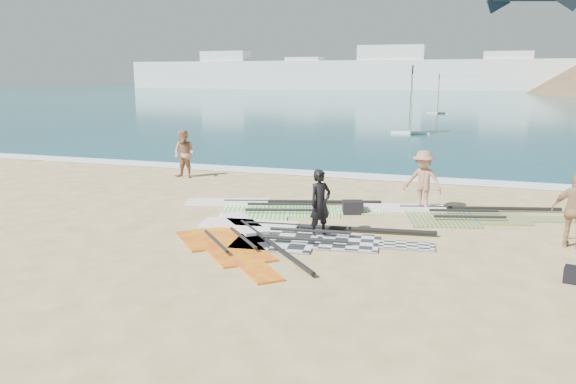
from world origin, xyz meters
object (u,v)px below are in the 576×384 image
(rig_orange, at_px, (446,213))
(rig_red, at_px, (240,237))
(gear_bag_near, at_px, (353,207))
(beachgoer_left, at_px, (184,154))
(beachgoer_mid, at_px, (423,181))
(rig_green, at_px, (265,207))
(person_wetsuit, at_px, (320,203))
(rig_grey, at_px, (292,233))
(beachgoer_back, at_px, (576,211))

(rig_orange, height_order, rig_red, rig_orange)
(gear_bag_near, height_order, beachgoer_left, beachgoer_left)
(beachgoer_mid, bearing_deg, rig_green, -149.49)
(person_wetsuit, relative_size, beachgoer_mid, 0.93)
(beachgoer_mid, bearing_deg, person_wetsuit, -105.28)
(rig_grey, height_order, beachgoer_back, beachgoer_back)
(gear_bag_near, xyz_separation_m, person_wetsuit, (-0.28, -2.63, 0.67))
(beachgoer_back, bearing_deg, beachgoer_mid, -22.27)
(person_wetsuit, xyz_separation_m, beachgoer_left, (-7.30, 6.32, 0.09))
(rig_green, xyz_separation_m, gear_bag_near, (2.68, 0.22, 0.14))
(gear_bag_near, bearing_deg, beachgoer_mid, 27.16)
(gear_bag_near, xyz_separation_m, beachgoer_left, (-7.59, 3.68, 0.76))
(rig_green, xyz_separation_m, beachgoer_back, (8.33, -1.40, 0.85))
(rig_green, relative_size, rig_red, 1.24)
(beachgoer_mid, bearing_deg, rig_red, -116.26)
(rig_grey, distance_m, rig_green, 3.01)
(beachgoer_left, bearing_deg, gear_bag_near, -18.02)
(beachgoer_left, bearing_deg, rig_grey, -36.34)
(gear_bag_near, distance_m, beachgoer_left, 8.47)
(rig_orange, height_order, beachgoer_back, beachgoer_back)
(rig_green, xyz_separation_m, beachgoer_left, (-4.91, 3.90, 0.90))
(rig_red, distance_m, person_wetsuit, 2.18)
(rig_orange, relative_size, beachgoer_mid, 3.27)
(person_wetsuit, distance_m, beachgoer_left, 9.66)
(rig_red, distance_m, gear_bag_near, 4.07)
(rig_red, xyz_separation_m, beachgoer_left, (-5.46, 7.15, 0.90))
(gear_bag_near, relative_size, beachgoer_mid, 0.32)
(rig_red, distance_m, beachgoer_mid, 6.06)
(rig_orange, xyz_separation_m, beachgoer_left, (-10.23, 2.98, 0.90))
(rig_orange, relative_size, gear_bag_near, 10.09)
(person_wetsuit, bearing_deg, gear_bag_near, 30.72)
(rig_grey, xyz_separation_m, rig_green, (-1.67, 2.50, -0.00))
(rig_orange, distance_m, gear_bag_near, 2.73)
(gear_bag_near, height_order, person_wetsuit, person_wetsuit)
(rig_orange, xyz_separation_m, beachgoer_mid, (-0.74, 0.28, 0.87))
(rig_grey, bearing_deg, person_wetsuit, -0.35)
(rig_green, height_order, rig_orange, rig_green)
(beachgoer_left, bearing_deg, rig_red, -44.76)
(rig_green, distance_m, person_wetsuit, 3.50)
(gear_bag_near, bearing_deg, rig_red, -121.49)
(rig_grey, xyz_separation_m, gear_bag_near, (1.01, 2.72, 0.14))
(rig_red, distance_m, beachgoer_back, 8.04)
(rig_green, bearing_deg, rig_orange, -7.14)
(rig_grey, xyz_separation_m, beachgoer_mid, (2.91, 3.69, 0.87))
(rig_grey, distance_m, beachgoer_left, 9.22)
(rig_grey, relative_size, beachgoer_mid, 3.40)
(person_wetsuit, height_order, beachgoer_left, beachgoer_left)
(rig_red, bearing_deg, gear_bag_near, 106.74)
(person_wetsuit, height_order, beachgoer_back, beachgoer_back)
(rig_grey, bearing_deg, beachgoer_mid, 44.72)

